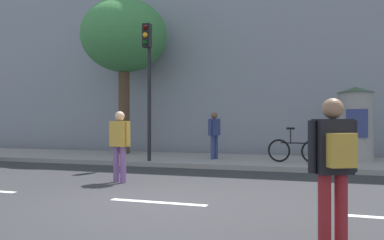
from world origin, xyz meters
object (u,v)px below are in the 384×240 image
at_px(pedestrian_in_red_top, 120,140).
at_px(bicycle_leaning, 296,150).
at_px(street_tree, 124,37).
at_px(pedestrian_with_bag, 334,161).
at_px(poster_column, 356,123).
at_px(pedestrian_with_backpack, 214,132).
at_px(traffic_light, 148,69).

relative_size(pedestrian_in_red_top, bicycle_leaning, 0.95).
distance_m(street_tree, pedestrian_with_bag, 12.93).
bearing_deg(pedestrian_in_red_top, pedestrian_with_bag, -38.72).
distance_m(poster_column, street_tree, 9.24).
bearing_deg(poster_column, bicycle_leaning, -142.77).
distance_m(street_tree, bicycle_leaning, 8.16).
xyz_separation_m(pedestrian_with_backpack, bicycle_leaning, (2.71, -0.41, -0.53)).
distance_m(traffic_light, pedestrian_with_backpack, 3.08).
distance_m(traffic_light, street_tree, 3.81).
bearing_deg(poster_column, traffic_light, -159.47).
xyz_separation_m(poster_column, street_tree, (-8.58, 0.20, 3.45)).
height_order(pedestrian_with_bag, pedestrian_with_backpack, pedestrian_with_backpack).
bearing_deg(pedestrian_with_bag, pedestrian_with_backpack, 113.10).
xyz_separation_m(street_tree, bicycle_leaning, (6.76, -1.58, -4.28)).
height_order(street_tree, pedestrian_with_backpack, street_tree).
bearing_deg(traffic_light, pedestrian_with_bag, -52.44).
xyz_separation_m(poster_column, pedestrian_with_backpack, (-4.53, -0.97, -0.31)).
bearing_deg(pedestrian_in_red_top, bicycle_leaning, 49.77).
height_order(traffic_light, street_tree, street_tree).
bearing_deg(street_tree, poster_column, -1.33).
relative_size(poster_column, street_tree, 0.39).
distance_m(poster_column, bicycle_leaning, 2.43).
bearing_deg(pedestrian_in_red_top, traffic_light, 103.76).
bearing_deg(bicycle_leaning, pedestrian_in_red_top, -130.23).
distance_m(street_tree, pedestrian_in_red_top, 7.72).
bearing_deg(pedestrian_in_red_top, street_tree, 117.09).
xyz_separation_m(traffic_light, bicycle_leaning, (4.54, 1.00, -2.56)).
relative_size(pedestrian_in_red_top, pedestrian_with_backpack, 1.05).
bearing_deg(pedestrian_with_bag, street_tree, 128.44).
height_order(traffic_light, poster_column, traffic_light).
relative_size(pedestrian_in_red_top, pedestrian_with_bag, 0.99).
distance_m(traffic_light, bicycle_leaning, 5.30).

